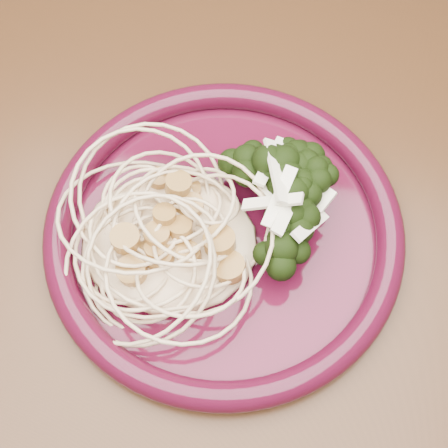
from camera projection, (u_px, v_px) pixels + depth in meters
name	position (u px, v px, depth m)	size (l,w,h in m)	color
dining_table	(154.00, 243.00, 0.60)	(1.20, 0.80, 0.75)	#472814
dinner_plate	(224.00, 230.00, 0.48)	(0.37, 0.37, 0.02)	#440B1F
spaghetti_pile	(168.00, 236.00, 0.47)	(0.14, 0.12, 0.03)	beige
scallop_cluster	(164.00, 215.00, 0.44)	(0.11, 0.11, 0.04)	#AD803C
broccoli_pile	(292.00, 202.00, 0.47)	(0.09, 0.14, 0.05)	black
onion_garnish	(296.00, 181.00, 0.44)	(0.06, 0.09, 0.05)	white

